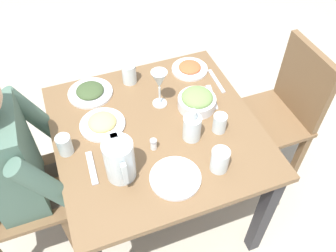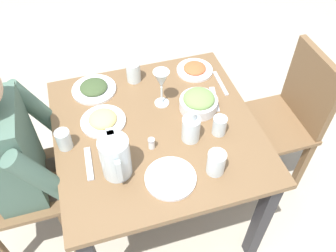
{
  "view_description": "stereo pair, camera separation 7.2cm",
  "coord_description": "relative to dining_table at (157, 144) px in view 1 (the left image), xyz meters",
  "views": [
    {
      "loc": [
        1.02,
        -0.32,
        1.92
      ],
      "look_at": [
        0.0,
        0.06,
        0.71
      ],
      "focal_mm": 37.77,
      "sensor_mm": 36.0,
      "label": 1
    },
    {
      "loc": [
        1.04,
        -0.26,
        1.92
      ],
      "look_at": [
        0.0,
        0.06,
        0.71
      ],
      "focal_mm": 37.77,
      "sensor_mm": 36.0,
      "label": 2
    }
  ],
  "objects": [
    {
      "name": "ground_plane",
      "position": [
        0.0,
        0.0,
        -0.6
      ],
      "size": [
        8.0,
        8.0,
        0.0
      ],
      "primitive_type": "plane",
      "color": "#B7AD99"
    },
    {
      "name": "dining_table",
      "position": [
        0.0,
        0.0,
        0.0
      ],
      "size": [
        0.91,
        0.91,
        0.72
      ],
      "color": "brown",
      "rests_on": "ground_plane"
    },
    {
      "name": "chair_far",
      "position": [
        -0.06,
        0.75,
        -0.1
      ],
      "size": [
        0.4,
        0.4,
        0.89
      ],
      "color": "brown",
      "rests_on": "ground_plane"
    },
    {
      "name": "diner_near",
      "position": [
        -0.04,
        -0.55,
        0.05
      ],
      "size": [
        0.48,
        0.53,
        1.18
      ],
      "color": "#4C6B5B",
      "rests_on": "ground_plane"
    },
    {
      "name": "water_pitcher",
      "position": [
        0.19,
        -0.21,
        0.21
      ],
      "size": [
        0.16,
        0.12,
        0.19
      ],
      "color": "silver",
      "rests_on": "dining_table"
    },
    {
      "name": "salad_bowl",
      "position": [
        -0.06,
        0.23,
        0.16
      ],
      "size": [
        0.18,
        0.18,
        0.09
      ],
      "color": "white",
      "rests_on": "dining_table"
    },
    {
      "name": "plate_yoghurt",
      "position": [
        0.29,
        -0.02,
        0.13
      ],
      "size": [
        0.21,
        0.21,
        0.04
      ],
      "color": "white",
      "rests_on": "dining_table"
    },
    {
      "name": "plate_rice_curry",
      "position": [
        -0.33,
        0.3,
        0.13
      ],
      "size": [
        0.19,
        0.19,
        0.04
      ],
      "color": "white",
      "rests_on": "dining_table"
    },
    {
      "name": "plate_fries",
      "position": [
        -0.1,
        -0.23,
        0.13
      ],
      "size": [
        0.21,
        0.21,
        0.05
      ],
      "color": "white",
      "rests_on": "dining_table"
    },
    {
      "name": "plate_dolmas",
      "position": [
        -0.33,
        -0.23,
        0.13
      ],
      "size": [
        0.22,
        0.22,
        0.04
      ],
      "color": "white",
      "rests_on": "dining_table"
    },
    {
      "name": "water_glass_center",
      "position": [
        -0.35,
        -0.02,
        0.17
      ],
      "size": [
        0.07,
        0.07,
        0.11
      ],
      "primitive_type": "cylinder",
      "color": "silver",
      "rests_on": "dining_table"
    },
    {
      "name": "water_glass_by_pitcher",
      "position": [
        0.3,
        0.17,
        0.17
      ],
      "size": [
        0.08,
        0.08,
        0.11
      ],
      "primitive_type": "cylinder",
      "color": "silver",
      "rests_on": "dining_table"
    },
    {
      "name": "water_glass_far_right",
      "position": [
        0.11,
        0.26,
        0.16
      ],
      "size": [
        0.06,
        0.06,
        0.09
      ],
      "primitive_type": "cylinder",
      "color": "silver",
      "rests_on": "dining_table"
    },
    {
      "name": "water_glass_near_right",
      "position": [
        -0.01,
        -0.41,
        0.16
      ],
      "size": [
        0.06,
        0.06,
        0.09
      ],
      "primitive_type": "cylinder",
      "color": "silver",
      "rests_on": "dining_table"
    },
    {
      "name": "wine_glass",
      "position": [
        -0.14,
        0.07,
        0.26
      ],
      "size": [
        0.08,
        0.08,
        0.2
      ],
      "color": "silver",
      "rests_on": "dining_table"
    },
    {
      "name": "oil_carafe",
      "position": [
        0.1,
        0.13,
        0.17
      ],
      "size": [
        0.08,
        0.08,
        0.16
      ],
      "color": "silver",
      "rests_on": "dining_table"
    },
    {
      "name": "salt_shaker",
      "position": [
        0.11,
        -0.05,
        0.14
      ],
      "size": [
        0.03,
        0.03,
        0.05
      ],
      "color": "white",
      "rests_on": "dining_table"
    },
    {
      "name": "fork_near",
      "position": [
        0.12,
        -0.32,
        0.12
      ],
      "size": [
        0.17,
        0.03,
        0.01
      ],
      "primitive_type": "cube",
      "rotation": [
        0.0,
        0.0,
        -0.04
      ],
      "color": "silver",
      "rests_on": "dining_table"
    },
    {
      "name": "knife_near",
      "position": [
        -0.19,
        0.4,
        0.12
      ],
      "size": [
        0.19,
        0.02,
        0.01
      ],
      "primitive_type": "cube",
      "rotation": [
        0.0,
        0.0,
        -0.04
      ],
      "color": "silver",
      "rests_on": "dining_table"
    },
    {
      "name": "fork_far",
      "position": [
        -0.09,
        0.32,
        0.12
      ],
      "size": [
        0.17,
        0.06,
        0.01
      ],
      "primitive_type": "cube",
      "rotation": [
        0.0,
        0.0,
        -0.22
      ],
      "color": "silver",
      "rests_on": "dining_table"
    }
  ]
}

